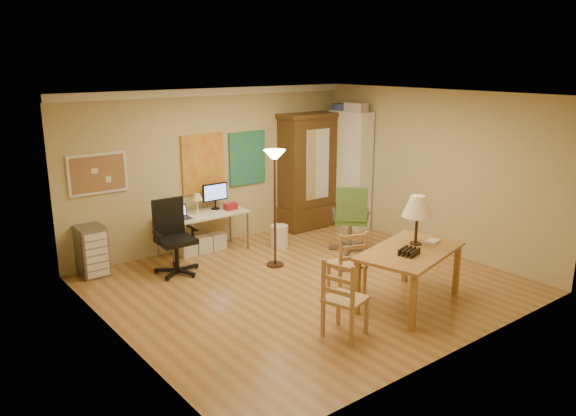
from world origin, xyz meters
TOP-DOWN VIEW (x-y plane):
  - floor at (0.00, 0.00)m, footprint 5.50×5.50m
  - crown_molding at (0.00, 2.46)m, footprint 5.50×0.08m
  - corkboard at (-2.05, 2.47)m, footprint 0.90×0.04m
  - art_panel_left at (-0.25, 2.47)m, footprint 0.80×0.04m
  - art_panel_right at (0.65, 2.47)m, footprint 0.75×0.04m
  - dining_table at (0.73, -1.29)m, footprint 1.70×1.26m
  - ladder_chair_back at (0.19, -0.64)m, footprint 0.54×0.52m
  - ladder_chair_left at (-0.66, -1.46)m, footprint 0.53×0.55m
  - torchiere_lamp at (0.10, 0.91)m, footprint 0.34×0.34m
  - computer_desk at (-0.46, 2.15)m, footprint 1.50×0.65m
  - office_chair_black at (-1.28, 1.59)m, footprint 0.70×0.70m
  - office_chair_green at (1.54, 0.70)m, footprint 0.74×0.74m
  - drawer_cart at (-2.31, 2.27)m, footprint 0.38×0.46m
  - armoire at (1.89, 2.24)m, footprint 1.19×0.57m
  - bookshelf at (2.55, 1.80)m, footprint 0.33×0.89m
  - wastebin at (0.70, 1.59)m, footprint 0.31×0.31m

SIDE VIEW (x-z plane):
  - floor at x=0.00m, z-range 0.00..0.00m
  - wastebin at x=0.70m, z-range 0.00..0.39m
  - office_chair_black at x=-1.28m, z-range -0.26..0.87m
  - office_chair_green at x=1.54m, z-range -0.27..0.88m
  - drawer_cart at x=-2.31m, z-range 0.00..0.77m
  - computer_desk at x=-0.46m, z-range -0.15..0.98m
  - ladder_chair_back at x=0.19m, z-range -0.03..0.91m
  - ladder_chair_left at x=-0.66m, z-range -0.03..0.93m
  - dining_table at x=0.73m, z-range 0.19..1.62m
  - armoire at x=1.89m, z-range -0.14..2.05m
  - bookshelf at x=2.55m, z-range -0.01..2.22m
  - art_panel_left at x=-0.25m, z-range 0.95..1.95m
  - art_panel_right at x=0.65m, z-range 0.98..1.92m
  - torchiere_lamp at x=0.10m, z-range 0.56..2.40m
  - corkboard at x=-2.05m, z-range 1.19..1.81m
  - crown_molding at x=0.00m, z-range 2.58..2.70m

